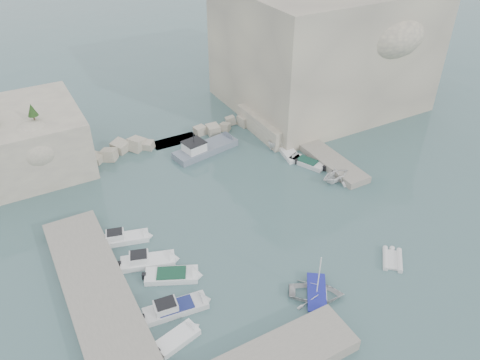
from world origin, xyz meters
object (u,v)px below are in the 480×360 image
motorboat_c (172,278)px  tender_east_d (282,147)px  motorboat_b (148,264)px  tender_east_c (288,154)px  motorboat_a (124,241)px  motorboat_e (178,341)px  tender_east_a (335,181)px  work_boat (206,152)px  inflatable_dinghy (392,261)px  tender_east_b (307,164)px  motorboat_d (176,311)px  rowboat (316,296)px

motorboat_c → tender_east_d: (21.22, 14.38, 0.00)m
motorboat_b → motorboat_c: 2.96m
tender_east_c → tender_east_d: bearing=0.2°
motorboat_a → motorboat_e: (0.11, -13.20, 0.00)m
tender_east_a → work_boat: work_boat is taller
tender_east_c → tender_east_d: (0.34, 1.83, 0.00)m
inflatable_dinghy → tender_east_d: 22.47m
motorboat_b → tender_east_b: (22.79, 6.73, 0.00)m
motorboat_d → tender_east_a: bearing=26.8°
motorboat_a → inflatable_dinghy: (20.97, -14.74, 0.00)m
rowboat → tender_east_b: rowboat is taller
motorboat_e → tender_east_a: 26.94m
motorboat_d → tender_east_b: 26.13m
inflatable_dinghy → tender_east_d: tender_east_d is taller
tender_east_b → tender_east_c: (-0.67, 3.14, 0.00)m
motorboat_b → rowboat: bearing=-25.6°
inflatable_dinghy → motorboat_d: bearing=120.4°
inflatable_dinghy → tender_east_b: (2.83, 17.36, 0.00)m
motorboat_b → motorboat_e: 9.14m
motorboat_e → tender_east_a: (24.42, 11.37, 0.00)m
motorboat_d → rowboat: 11.90m
tender_east_a → work_boat: (-10.28, 13.16, 0.00)m
rowboat → motorboat_e: bearing=117.5°
tender_east_b → tender_east_d: 4.98m
motorboat_a → motorboat_e: 13.21m
motorboat_b → rowboat: size_ratio=1.14×
motorboat_a → tender_east_a: 24.60m
tender_east_c → tender_east_d: size_ratio=1.21×
motorboat_e → inflatable_dinghy: motorboat_e is taller
motorboat_c → work_boat: work_boat is taller
motorboat_a → motorboat_c: (2.25, -6.79, 0.00)m
motorboat_b → tender_east_d: size_ratio=1.27×
motorboat_a → tender_east_b: (23.80, 2.62, 0.00)m
motorboat_d → rowboat: motorboat_d is taller
motorboat_e → rowboat: rowboat is taller
inflatable_dinghy → work_boat: (-6.72, 26.07, 0.00)m
rowboat → work_boat: 26.17m
inflatable_dinghy → tender_east_b: size_ratio=0.68×
motorboat_a → motorboat_d: bearing=-68.5°
motorboat_e → tender_east_d: 31.27m
motorboat_d → tender_east_d: bearing=45.6°
motorboat_a → motorboat_b: same height
tender_east_d → tender_east_a: bearing=-170.3°
tender_east_a → work_boat: 16.70m
motorboat_a → work_boat: work_boat is taller
inflatable_dinghy → tender_east_b: bearing=33.5°
rowboat → work_boat: bearing=30.4°
motorboat_d → work_boat: (13.11, 21.74, 0.00)m
motorboat_c → work_boat: size_ratio=0.55×
rowboat → tender_east_a: size_ratio=1.25×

